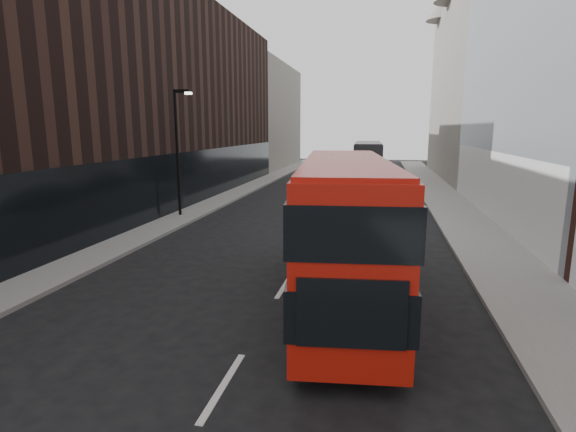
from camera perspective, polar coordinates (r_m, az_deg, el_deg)
The scene contains 12 objects.
sidewalk_right at distance 31.44m, azimuth 19.80°, elevation 1.31°, with size 3.00×80.00×0.15m, color slate.
sidewalk_left at distance 32.96m, azimuth -7.92°, elevation 2.29°, with size 2.00×80.00×0.15m, color slate.
building_modern_block at distance 28.46m, azimuth 30.79°, elevation 19.40°, with size 5.03×22.00×20.00m.
building_victorian at distance 50.63m, azimuth 21.96°, elevation 15.52°, with size 6.50×24.00×21.00m.
building_left_mid at distance 38.54m, azimuth -10.73°, elevation 13.79°, with size 5.00×24.00×14.00m, color black.
building_left_far at distance 59.49m, azimuth -2.54°, elevation 12.46°, with size 5.00×20.00×13.00m, color slate.
street_lamp at distance 26.19m, azimuth -13.75°, elevation 8.86°, with size 1.06×0.22×7.00m.
red_bus at distance 13.10m, azimuth 7.17°, elevation -0.99°, with size 3.52×10.57×4.20m.
grey_bus at distance 46.01m, azimuth 10.09°, elevation 7.07°, with size 3.04×11.50×3.69m.
car_a at distance 26.15m, azimuth 6.63°, elevation 1.51°, with size 1.75×4.34×1.48m, color black.
car_b at distance 25.06m, azimuth 10.18°, elevation 0.76°, with size 1.36×3.89×1.28m, color gray.
car_c at distance 33.67m, azimuth 9.48°, elevation 3.50°, with size 1.95×4.81×1.40m, color black.
Camera 1 is at (2.89, -5.70, 5.05)m, focal length 28.00 mm.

